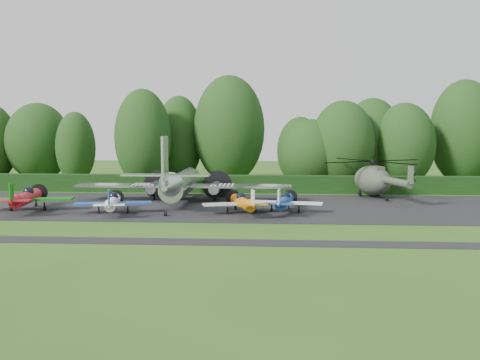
# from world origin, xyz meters

# --- Properties ---
(ground) EXTENTS (160.00, 160.00, 0.00)m
(ground) POSITION_xyz_m (0.00, 0.00, 0.00)
(ground) COLOR #235117
(ground) RESTS_ON ground
(apron) EXTENTS (70.00, 18.00, 0.01)m
(apron) POSITION_xyz_m (0.00, 10.00, 0.00)
(apron) COLOR black
(apron) RESTS_ON ground
(taxiway_verge) EXTENTS (70.00, 2.00, 0.00)m
(taxiway_verge) POSITION_xyz_m (0.00, -6.00, 0.00)
(taxiway_verge) COLOR black
(taxiway_verge) RESTS_ON ground
(hedgerow) EXTENTS (90.00, 1.60, 2.00)m
(hedgerow) POSITION_xyz_m (0.00, 21.00, 0.00)
(hedgerow) COLOR black
(hedgerow) RESTS_ON ground
(transport_plane) EXTENTS (21.84, 16.75, 7.00)m
(transport_plane) POSITION_xyz_m (-0.88, 11.95, 1.95)
(transport_plane) COLOR silver
(transport_plane) RESTS_ON ground
(light_plane_red) EXTENTS (7.88, 8.29, 3.03)m
(light_plane_red) POSITION_xyz_m (-13.64, 5.59, 1.26)
(light_plane_red) COLOR #B2101F
(light_plane_red) RESTS_ON ground
(light_plane_white) EXTENTS (6.61, 6.95, 2.54)m
(light_plane_white) POSITION_xyz_m (-5.56, 4.77, 1.06)
(light_plane_white) COLOR white
(light_plane_white) RESTS_ON ground
(light_plane_orange) EXTENTS (6.66, 7.00, 2.56)m
(light_plane_orange) POSITION_xyz_m (5.61, 5.32, 1.07)
(light_plane_orange) COLOR #C56E0B
(light_plane_orange) RESTS_ON ground
(light_plane_blue) EXTENTS (6.49, 6.83, 2.50)m
(light_plane_blue) POSITION_xyz_m (9.25, 6.33, 1.04)
(light_plane_blue) COLOR navy
(light_plane_blue) RESTS_ON ground
(helicopter) EXTENTS (12.47, 14.60, 4.02)m
(helicopter) POSITION_xyz_m (18.78, 17.39, 2.16)
(helicopter) COLOR #363E30
(helicopter) RESTS_ON ground
(tree_1) EXTENTS (7.92, 7.92, 10.83)m
(tree_1) POSITION_xyz_m (16.75, 27.18, 5.40)
(tree_1) COLOR black
(tree_1) RESTS_ON ground
(tree_2) EXTENTS (7.75, 7.75, 10.60)m
(tree_2) POSITION_xyz_m (24.69, 28.94, 5.29)
(tree_2) COLOR black
(tree_2) RESTS_ON ground
(tree_3) EXTENTS (8.90, 8.90, 10.91)m
(tree_3) POSITION_xyz_m (-24.75, 32.89, 5.45)
(tree_3) COLOR black
(tree_3) RESTS_ON ground
(tree_6) EXTENTS (6.54, 6.54, 11.86)m
(tree_6) POSITION_xyz_m (-4.89, 33.32, 5.91)
(tree_6) COLOR black
(tree_6) RESTS_ON ground
(tree_7) EXTENTS (8.65, 8.65, 13.78)m
(tree_7) POSITION_xyz_m (33.21, 32.51, 6.88)
(tree_7) COLOR black
(tree_7) RESTS_ON ground
(tree_8) EXTENTS (5.87, 5.87, 8.88)m
(tree_8) POSITION_xyz_m (11.57, 29.54, 4.42)
(tree_8) COLOR black
(tree_8) RESTS_ON ground
(tree_9) EXTENTS (9.46, 9.46, 14.40)m
(tree_9) POSITION_xyz_m (2.23, 31.35, 7.19)
(tree_9) COLOR black
(tree_9) RESTS_ON ground
(tree_10) EXTENTS (7.16, 7.16, 12.36)m
(tree_10) POSITION_xyz_m (-8.36, 26.89, 6.17)
(tree_10) COLOR black
(tree_10) RESTS_ON ground
(tree_11) EXTENTS (5.31, 5.31, 9.59)m
(tree_11) POSITION_xyz_m (-18.51, 30.45, 4.78)
(tree_11) COLOR black
(tree_11) RESTS_ON ground
(tree_12) EXTENTS (7.89, 7.89, 8.54)m
(tree_12) POSITION_xyz_m (12.92, 27.69, 4.26)
(tree_12) COLOR black
(tree_12) RESTS_ON ground
(tree_13) EXTENTS (7.77, 7.77, 11.35)m
(tree_13) POSITION_xyz_m (21.10, 31.42, 5.66)
(tree_13) COLOR black
(tree_13) RESTS_ON ground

